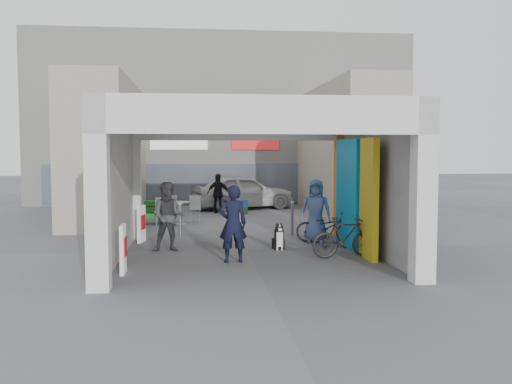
{
  "coord_description": "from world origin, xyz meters",
  "views": [
    {
      "loc": [
        -1.27,
        -14.3,
        2.5
      ],
      "look_at": [
        0.36,
        1.0,
        1.39
      ],
      "focal_mm": 40.0,
      "sensor_mm": 36.0,
      "label": 1
    }
  ],
  "objects": [
    {
      "name": "arcade_canopy",
      "position": [
        0.54,
        -0.82,
        2.3
      ],
      "size": [
        6.4,
        6.45,
        6.4
      ],
      "color": "silver",
      "rests_on": "ground"
    },
    {
      "name": "produce_stand",
      "position": [
        -2.53,
        5.38,
        0.31
      ],
      "size": [
        1.19,
        0.64,
        0.78
      ],
      "rotation": [
        0.0,
        0.0,
        -0.09
      ],
      "color": "black",
      "rests_on": "ground"
    },
    {
      "name": "bicycle_front",
      "position": [
        2.26,
        0.77,
        0.44
      ],
      "size": [
        1.76,
        1.17,
        0.87
      ],
      "primitive_type": "imported",
      "rotation": [
        0.0,
        0.0,
        1.18
      ],
      "color": "black",
      "rests_on": "ground"
    },
    {
      "name": "white_van",
      "position": [
        0.76,
        10.1,
        0.74
      ],
      "size": [
        4.68,
        2.91,
        1.49
      ],
      "primitive_type": "imported",
      "rotation": [
        0.0,
        0.0,
        1.86
      ],
      "color": "silver",
      "rests_on": "ground"
    },
    {
      "name": "advert_board_far",
      "position": [
        -2.75,
        1.46,
        0.51
      ],
      "size": [
        0.19,
        0.55,
        1.0
      ],
      "rotation": [
        0.0,
        0.0,
        -0.2
      ],
      "color": "silver",
      "rests_on": "ground"
    },
    {
      "name": "man_with_dog",
      "position": [
        -0.44,
        -1.63,
        0.87
      ],
      "size": [
        0.66,
        0.45,
        1.74
      ],
      "primitive_type": "imported",
      "rotation": [
        0.0,
        0.0,
        3.2
      ],
      "color": "black",
      "rests_on": "ground"
    },
    {
      "name": "man_back_turned",
      "position": [
        -1.93,
        -0.08,
        0.87
      ],
      "size": [
        0.85,
        0.66,
        1.73
      ],
      "primitive_type": "imported",
      "rotation": [
        0.0,
        0.0,
        0.0
      ],
      "color": "#414143",
      "rests_on": "ground"
    },
    {
      "name": "cafe_set",
      "position": [
        -1.93,
        5.47,
        0.33
      ],
      "size": [
        1.53,
        1.24,
        0.93
      ],
      "rotation": [
        0.0,
        0.0,
        0.37
      ],
      "color": "#A0A1A5",
      "rests_on": "ground"
    },
    {
      "name": "man_crates",
      "position": [
        -0.35,
        8.5,
        0.79
      ],
      "size": [
        1.0,
        0.65,
        1.58
      ],
      "primitive_type": "imported",
      "rotation": [
        0.0,
        0.0,
        2.83
      ],
      "color": "black",
      "rests_on": "ground"
    },
    {
      "name": "advert_board_near",
      "position": [
        -2.75,
        -2.58,
        0.51
      ],
      "size": [
        0.1,
        0.55,
        1.0
      ],
      "rotation": [
        0.0,
        0.0,
        0.01
      ],
      "color": "silver",
      "rests_on": "ground"
    },
    {
      "name": "ground",
      "position": [
        0.0,
        0.0,
        0.0
      ],
      "size": [
        90.0,
        90.0,
        0.0
      ],
      "primitive_type": "plane",
      "color": "#5A5A5F",
      "rests_on": "ground"
    },
    {
      "name": "far_building",
      "position": [
        -0.0,
        13.99,
        3.99
      ],
      "size": [
        18.0,
        4.08,
        8.0
      ],
      "color": "silver",
      "rests_on": "ground"
    },
    {
      "name": "plaza_bldg_right",
      "position": [
        4.5,
        7.5,
        2.5
      ],
      "size": [
        2.0,
        9.0,
        5.0
      ],
      "primitive_type": "cube",
      "color": "#A29C86",
      "rests_on": "ground"
    },
    {
      "name": "bicycle_rear",
      "position": [
        2.2,
        -1.38,
        0.48
      ],
      "size": [
        1.64,
        0.65,
        0.96
      ],
      "primitive_type": "imported",
      "rotation": [
        0.0,
        0.0,
        1.7
      ],
      "color": "black",
      "rests_on": "ground"
    },
    {
      "name": "bollard_left",
      "position": [
        -1.72,
        2.38,
        0.48
      ],
      "size": [
        0.09,
        0.09,
        0.96
      ],
      "primitive_type": "cylinder",
      "color": "gray",
      "rests_on": "ground"
    },
    {
      "name": "bollard_right",
      "position": [
        1.6,
        2.38,
        0.49
      ],
      "size": [
        0.09,
        0.09,
        0.99
      ],
      "primitive_type": "cylinder",
      "color": "gray",
      "rests_on": "ground"
    },
    {
      "name": "border_collie",
      "position": [
        0.82,
        -0.13,
        0.28
      ],
      "size": [
        0.26,
        0.51,
        0.7
      ],
      "rotation": [
        0.0,
        0.0,
        0.1
      ],
      "color": "black",
      "rests_on": "ground"
    },
    {
      "name": "bollard_center",
      "position": [
        0.05,
        2.54,
        0.46
      ],
      "size": [
        0.09,
        0.09,
        0.91
      ],
      "primitive_type": "cylinder",
      "color": "gray",
      "rests_on": "ground"
    },
    {
      "name": "crate_stack",
      "position": [
        0.58,
        8.16,
        0.28
      ],
      "size": [
        0.48,
        0.39,
        0.56
      ],
      "rotation": [
        0.0,
        0.0,
        -0.1
      ],
      "color": "#185217",
      "rests_on": "ground"
    },
    {
      "name": "plaza_bldg_left",
      "position": [
        -4.5,
        7.5,
        2.5
      ],
      "size": [
        2.0,
        9.0,
        5.0
      ],
      "primitive_type": "cube",
      "color": "#A29C86",
      "rests_on": "ground"
    },
    {
      "name": "man_elderly",
      "position": [
        2.0,
        0.95,
        0.86
      ],
      "size": [
        0.96,
        0.74,
        1.73
      ],
      "primitive_type": "imported",
      "rotation": [
        0.0,
        0.0,
        -0.25
      ],
      "color": "#536BA2",
      "rests_on": "ground"
    }
  ]
}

